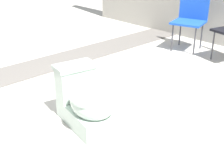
{
  "coord_description": "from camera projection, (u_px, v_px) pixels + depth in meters",
  "views": [
    {
      "loc": [
        2.18,
        -1.65,
        1.5
      ],
      "look_at": [
        0.25,
        0.14,
        0.3
      ],
      "focal_mm": 50.0,
      "sensor_mm": 36.0,
      "label": 1
    }
  ],
  "objects": [
    {
      "name": "ground_plane",
      "position": [
        85.0,
        108.0,
        3.1
      ],
      "size": [
        14.0,
        14.0,
        0.0
      ],
      "primitive_type": "plane",
      "color": "#B7B2A8"
    },
    {
      "name": "toilet",
      "position": [
        87.0,
        102.0,
        2.73
      ],
      "size": [
        0.69,
        0.48,
        0.52
      ],
      "rotation": [
        0.0,
        0.0,
        -0.17
      ],
      "color": "#B2C6B7",
      "rests_on": "ground"
    },
    {
      "name": "folding_chair_left",
      "position": [
        191.0,
        15.0,
        4.63
      ],
      "size": [
        0.55,
        0.55,
        0.83
      ],
      "rotation": [
        0.0,
        0.0,
        -1.28
      ],
      "color": "#1947B2",
      "rests_on": "ground"
    },
    {
      "name": "gravel_strip",
      "position": [
        55.0,
        62.0,
        4.26
      ],
      "size": [
        0.56,
        8.0,
        0.01
      ],
      "primitive_type": "cube",
      "color": "#605B56",
      "rests_on": "ground"
    }
  ]
}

